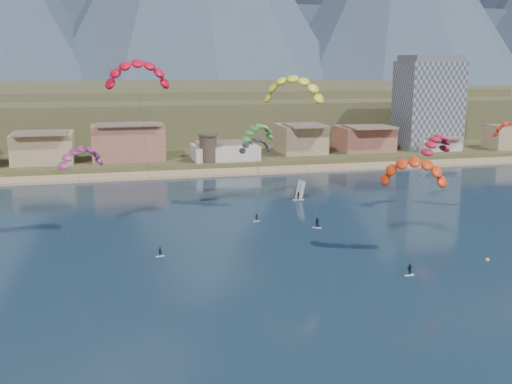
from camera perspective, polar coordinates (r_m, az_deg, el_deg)
ground at (r=77.92m, az=5.66°, el=-12.04°), size 2400.00×2400.00×0.00m
beach at (r=177.50m, az=-5.62°, el=1.75°), size 2200.00×12.00×0.90m
land at (r=628.31m, az=-11.53°, el=8.88°), size 2200.00×900.00×4.00m
foothills at (r=303.93m, az=-4.83°, el=7.70°), size 940.00×210.00×18.00m
town at (r=191.20m, az=-18.35°, el=4.28°), size 400.00×24.00×12.00m
apartment_tower at (r=223.84m, az=15.72°, el=8.01°), size 20.00×16.00×32.00m
watchtower at (r=185.09m, az=-4.48°, el=4.11°), size 5.82×5.82×8.60m
kitesurfer_red at (r=107.59m, az=-11.00°, el=11.10°), size 11.32×11.74×33.24m
kitesurfer_yellow at (r=128.99m, az=3.51°, el=9.85°), size 14.06×20.07×30.97m
kitesurfer_orange at (r=104.55m, az=14.49°, el=2.29°), size 12.44×15.75×19.18m
kitesurfer_green at (r=134.08m, az=0.19°, el=5.73°), size 9.10×16.63×20.93m
distant_kite_pink at (r=116.52m, az=-15.99°, el=3.46°), size 9.39×7.75×18.29m
distant_kite_dark at (r=149.60m, az=-0.07°, el=4.60°), size 8.97×6.53×15.54m
distant_kite_red at (r=138.24m, az=16.44°, el=4.57°), size 10.10×8.41×18.17m
windsurfer at (r=143.50m, az=4.04°, el=-0.17°), size 2.74×2.99×4.64m
buoy at (r=107.33m, az=20.73°, el=-5.90°), size 0.60×0.60×0.60m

